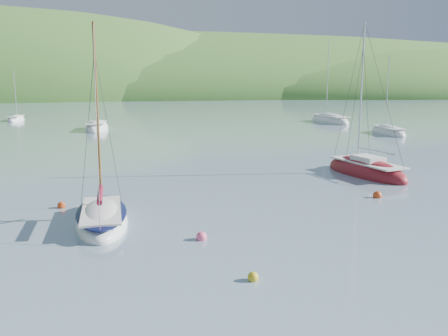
{
  "coord_description": "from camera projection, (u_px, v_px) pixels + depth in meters",
  "views": [
    {
      "loc": [
        -3.31,
        -17.08,
        6.9
      ],
      "look_at": [
        0.65,
        8.0,
        2.13
      ],
      "focal_mm": 40.0,
      "sensor_mm": 36.0,
      "label": 1
    }
  ],
  "objects": [
    {
      "name": "daysailer_white",
      "position": [
        102.0,
        219.0,
        23.39
      ],
      "size": [
        2.78,
        6.6,
        9.93
      ],
      "rotation": [
        0.0,
        0.0,
        0.06
      ],
      "color": "white",
      "rests_on": "ground"
    },
    {
      "name": "distant_sloop_a",
      "position": [
        97.0,
        128.0,
        63.06
      ],
      "size": [
        2.94,
        8.01,
        11.37
      ],
      "rotation": [
        0.0,
        0.0,
        -0.02
      ],
      "color": "white",
      "rests_on": "ground"
    },
    {
      "name": "distant_sloop_b",
      "position": [
        330.0,
        121.0,
        72.63
      ],
      "size": [
        4.57,
        9.25,
        12.63
      ],
      "rotation": [
        0.0,
        0.0,
        0.17
      ],
      "color": "white",
      "rests_on": "ground"
    },
    {
      "name": "mooring_buoys",
      "position": [
        251.0,
        217.0,
        24.17
      ],
      "size": [
        17.89,
        11.17,
        0.5
      ],
      "color": "gold",
      "rests_on": "ground"
    },
    {
      "name": "shoreline_hills",
      "position": [
        127.0,
        93.0,
        184.26
      ],
      "size": [
        690.0,
        135.0,
        56.0
      ],
      "color": "#2C6A28",
      "rests_on": "ground"
    },
    {
      "name": "sloop_red",
      "position": [
        366.0,
        172.0,
        34.81
      ],
      "size": [
        4.52,
        8.05,
        11.29
      ],
      "rotation": [
        0.0,
        0.0,
        0.26
      ],
      "color": "maroon",
      "rests_on": "ground"
    },
    {
      "name": "distant_sloop_d",
      "position": [
        388.0,
        133.0,
        58.46
      ],
      "size": [
        2.58,
        7.05,
        10.0
      ],
      "rotation": [
        0.0,
        0.0,
        -0.02
      ],
      "color": "white",
      "rests_on": "ground"
    },
    {
      "name": "distant_sloop_c",
      "position": [
        16.0,
        120.0,
        75.54
      ],
      "size": [
        2.11,
        5.75,
        8.16
      ],
      "rotation": [
        0.0,
        0.0,
        -0.02
      ],
      "color": "white",
      "rests_on": "ground"
    },
    {
      "name": "ground",
      "position": [
        240.0,
        265.0,
        18.37
      ],
      "size": [
        700.0,
        700.0,
        0.0
      ],
      "primitive_type": "plane",
      "color": "slate",
      "rests_on": "ground"
    }
  ]
}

